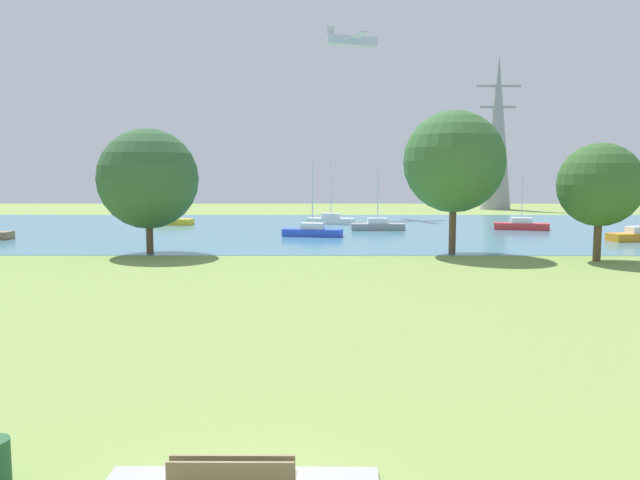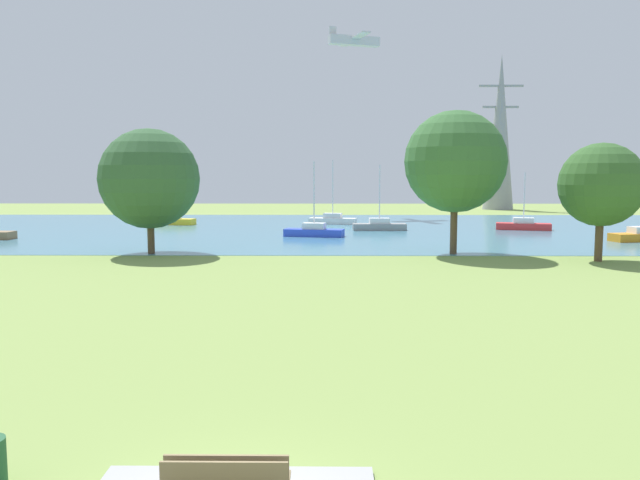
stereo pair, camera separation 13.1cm
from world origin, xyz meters
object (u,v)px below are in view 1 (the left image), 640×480
(tree_mid_shore, at_px, (600,185))
(sailboat_orange, at_px, (639,235))
(sailboat_gray, at_px, (378,225))
(sailboat_white, at_px, (331,220))
(electricity_pylon, at_px, (497,133))
(tree_west_near, at_px, (454,162))
(sailboat_yellow, at_px, (169,220))
(light_aircraft, at_px, (351,40))
(sailboat_blue, at_px, (312,231))
(sailboat_red, at_px, (521,225))
(tree_east_near, at_px, (148,179))

(tree_mid_shore, bearing_deg, sailboat_orange, 54.08)
(sailboat_gray, xyz_separation_m, tree_mid_shore, (11.01, -20.32, 3.97))
(sailboat_white, height_order, electricity_pylon, electricity_pylon)
(tree_west_near, relative_size, electricity_pylon, 0.40)
(sailboat_yellow, height_order, light_aircraft, light_aircraft)
(sailboat_blue, distance_m, tree_west_near, 15.40)
(sailboat_yellow, relative_size, light_aircraft, 0.62)
(sailboat_white, bearing_deg, light_aircraft, 79.61)
(sailboat_yellow, height_order, sailboat_white, sailboat_white)
(light_aircraft, bearing_deg, electricity_pylon, 32.28)
(sailboat_yellow, height_order, sailboat_blue, sailboat_blue)
(sailboat_orange, bearing_deg, sailboat_white, 144.50)
(sailboat_red, distance_m, tree_east_near, 34.39)
(sailboat_gray, bearing_deg, sailboat_white, 119.52)
(sailboat_orange, relative_size, sailboat_blue, 1.04)
(sailboat_gray, relative_size, sailboat_orange, 0.93)
(electricity_pylon, bearing_deg, sailboat_orange, -91.69)
(sailboat_yellow, bearing_deg, tree_east_near, -78.99)
(sailboat_red, relative_size, electricity_pylon, 0.23)
(sailboat_gray, distance_m, sailboat_white, 8.43)
(electricity_pylon, bearing_deg, sailboat_red, -101.57)
(sailboat_yellow, distance_m, light_aircraft, 32.22)
(tree_west_near, bearing_deg, sailboat_yellow, 135.49)
(sailboat_blue, height_order, tree_mid_shore, tree_mid_shore)
(electricity_pylon, distance_m, light_aircraft, 27.82)
(sailboat_yellow, height_order, tree_west_near, tree_west_near)
(sailboat_red, xyz_separation_m, light_aircraft, (-14.72, 21.15, 20.90))
(sailboat_white, xyz_separation_m, tree_west_near, (7.41, -24.42, 5.36))
(electricity_pylon, bearing_deg, tree_mid_shore, -99.51)
(electricity_pylon, relative_size, light_aircraft, 2.67)
(sailboat_gray, height_order, sailboat_orange, sailboat_orange)
(sailboat_white, bearing_deg, sailboat_orange, -35.50)
(sailboat_red, distance_m, sailboat_white, 18.62)
(electricity_pylon, bearing_deg, light_aircraft, -147.72)
(sailboat_gray, xyz_separation_m, tree_west_near, (3.25, -17.08, 5.36))
(sailboat_red, distance_m, sailboat_yellow, 34.18)
(sailboat_red, distance_m, tree_mid_shore, 21.43)
(tree_mid_shore, bearing_deg, sailboat_red, 83.99)
(sailboat_gray, relative_size, tree_mid_shore, 0.86)
(sailboat_yellow, distance_m, electricity_pylon, 51.43)
(tree_west_near, distance_m, tree_mid_shore, 8.52)
(sailboat_red, height_order, sailboat_white, sailboat_white)
(sailboat_yellow, relative_size, tree_east_near, 0.66)
(sailboat_orange, bearing_deg, sailboat_red, 120.68)
(sailboat_blue, height_order, tree_west_near, tree_west_near)
(sailboat_blue, relative_size, light_aircraft, 0.73)
(tree_east_near, distance_m, tree_west_near, 19.24)
(tree_west_near, height_order, electricity_pylon, electricity_pylon)
(sailboat_red, height_order, sailboat_blue, sailboat_blue)
(sailboat_red, relative_size, tree_west_near, 0.58)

